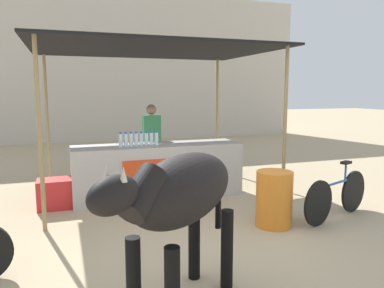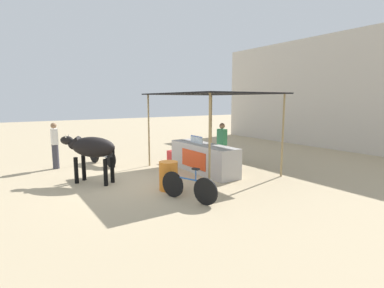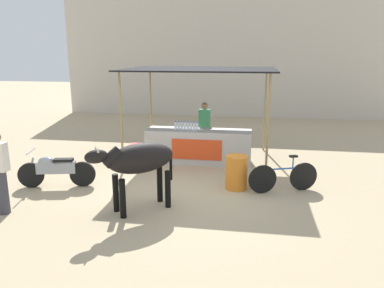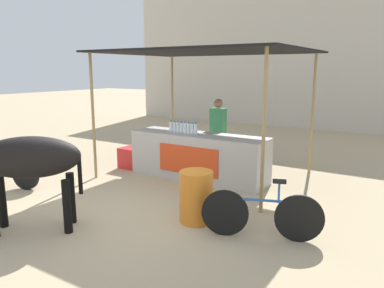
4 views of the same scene
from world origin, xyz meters
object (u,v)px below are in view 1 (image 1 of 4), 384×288
Objects in this scene: stall_counter at (158,171)px; bicycle_leaning at (337,196)px; cow at (180,196)px; cooler_box at (56,193)px; water_barrel at (274,199)px; vendor_behind_counter at (152,145)px.

bicycle_leaning is at bearing -42.00° from stall_counter.
cow is 3.38m from bicycle_leaning.
cooler_box is 3.50m from water_barrel.
stall_counter is at bearing -94.84° from vendor_behind_counter.
cow is 1.03× the size of bicycle_leaning.
cow reaches higher than cooler_box.
stall_counter is 0.84m from vendor_behind_counter.
cooler_box is (-1.81, -0.85, -0.61)m from vendor_behind_counter.
water_barrel is at bearing -59.37° from stall_counter.
cow is (-0.75, -4.30, 0.18)m from vendor_behind_counter.
water_barrel is (2.93, -1.91, 0.16)m from cooler_box.
cooler_box is at bearing -154.81° from vendor_behind_counter.
cow is at bearing -100.96° from stall_counter.
vendor_behind_counter is 2.75× the size of cooler_box.
bicycle_leaning is at bearing -1.51° from water_barrel.
cooler_box is 3.70m from cow.
stall_counter reaches higher than water_barrel.
cooler_box is at bearing 146.95° from water_barrel.
water_barrel is at bearing -33.05° from cooler_box.
bicycle_leaning is (2.94, 1.52, -0.69)m from cow.
bicycle_leaning is at bearing -51.78° from vendor_behind_counter.
bicycle_leaning is (2.26, -2.03, -0.13)m from stall_counter.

